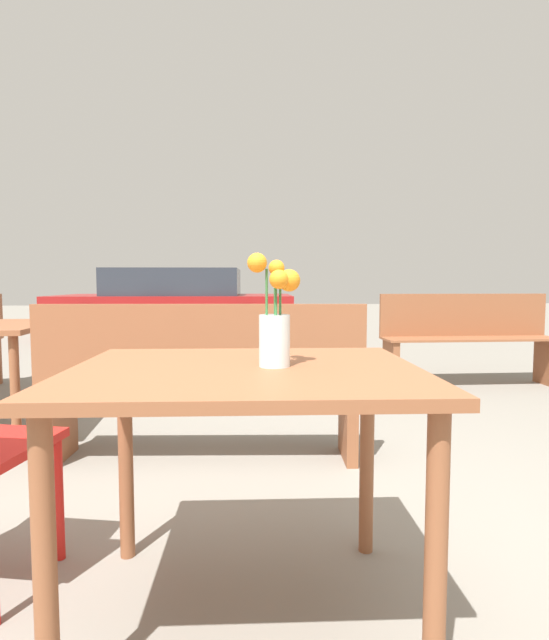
% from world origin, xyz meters
% --- Properties ---
extents(ground_plane, '(40.00, 40.00, 0.00)m').
position_xyz_m(ground_plane, '(0.00, 0.00, 0.00)').
color(ground_plane, gray).
extents(table_front, '(1.00, 0.84, 0.72)m').
position_xyz_m(table_front, '(0.00, -0.00, 0.62)').
color(table_front, brown).
rests_on(table_front, ground_plane).
extents(flower_vase, '(0.15, 0.12, 0.32)m').
position_xyz_m(flower_vase, '(0.08, 0.01, 0.84)').
color(flower_vase, silver).
rests_on(flower_vase, table_front).
extents(bench_near, '(1.62, 0.38, 0.85)m').
position_xyz_m(bench_near, '(2.19, 3.07, 0.46)').
color(bench_near, brown).
rests_on(bench_near, ground_plane).
extents(bench_middle, '(1.70, 0.50, 0.85)m').
position_xyz_m(bench_middle, '(-0.18, 1.24, 0.46)').
color(bench_middle, brown).
rests_on(bench_middle, ground_plane).
extents(parked_car, '(4.06, 2.07, 1.19)m').
position_xyz_m(parked_car, '(-0.91, 7.35, 0.57)').
color(parked_car, maroon).
rests_on(parked_car, ground_plane).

